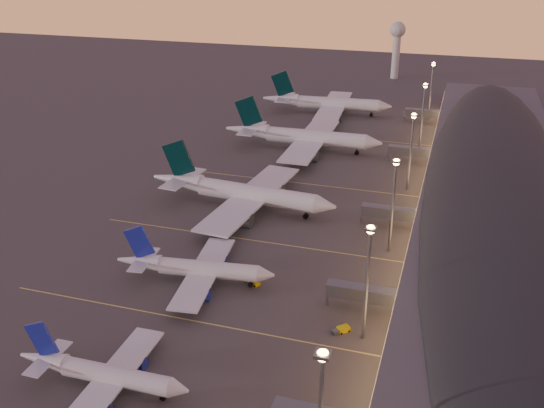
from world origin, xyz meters
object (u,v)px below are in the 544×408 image
Objects in this scene: baggage_tug_d at (341,330)px; airliner_wide_near at (241,193)px; airliner_narrow_north at (195,268)px; airliner_wide_far at (327,103)px; airliner_narrow_south at (102,374)px; radar_tower at (397,41)px; baggage_tug_c at (253,282)px; airliner_wide_mid at (302,137)px.

airliner_wide_near is at bearing 84.46° from baggage_tug_d.
airliner_narrow_north is 0.64× the size of airliner_wide_far.
airliner_narrow_south is 48.71m from baggage_tug_d.
airliner_narrow_south is 0.56× the size of airliner_wide_near.
radar_tower reaches higher than airliner_narrow_north.
radar_tower is at bearing 78.93° from airliner_narrow_north.
airliner_wide_near is at bearing 137.04° from baggage_tug_c.
airliner_wide_far is 157.31m from baggage_tug_c.
airliner_narrow_south is 0.55× the size of airliner_wide_mid.
airliner_wide_mid reaches higher than baggage_tug_c.
radar_tower is at bearing 73.19° from airliner_wide_far.
airliner_wide_near is 206.97m from radar_tower.
radar_tower is at bearing 82.39° from airliner_wide_mid.
airliner_narrow_south is 0.56× the size of airliner_wide_far.
airliner_narrow_north is 0.64× the size of airliner_wide_near.
airliner_wide_far reaches higher than airliner_wide_near.
airliner_wide_far reaches higher than baggage_tug_c.
airliner_wide_mid is 147.29m from radar_tower.
airliner_narrow_north is 14.13m from baggage_tug_c.
radar_tower is (20.56, 90.36, 16.84)m from airliner_wide_far.
airliner_wide_mid is 1.92× the size of radar_tower.
baggage_tug_d is (37.63, -9.55, -3.06)m from airliner_narrow_north.
airliner_wide_mid reaches higher than airliner_narrow_north.
airliner_narrow_south reaches higher than baggage_tug_d.
airliner_wide_near reaches higher than baggage_tug_c.
airliner_narrow_north is 159.48m from airliner_wide_far.
baggage_tug_c is (18.18, -41.40, -4.47)m from airliner_wide_near.
airliner_wide_mid is 14.72× the size of baggage_tug_c.
airliner_narrow_south is 290.55m from radar_tower.
airliner_wide_far is at bearing -102.82° from radar_tower.
baggage_tug_c is (17.69, -156.25, -4.49)m from airliner_wide_far.
radar_tower is (16.84, 289.46, 18.70)m from airliner_narrow_south.
airliner_narrow_north is at bearing -93.73° from radar_tower.
airliner_wide_near is 14.33× the size of baggage_tug_c.
airliner_wide_near reaches higher than airliner_narrow_north.
airliner_wide_mid is at bearing -96.98° from radar_tower.
airliner_narrow_north is 250.97m from radar_tower.
airliner_wide_far is at bearing 92.26° from airliner_wide_mid.
airliner_wide_far reaches higher than airliner_narrow_south.
airliner_narrow_south is 84.37m from airliner_wide_near.
baggage_tug_c is (-2.87, -246.61, -21.33)m from radar_tower.
baggage_tug_d is at bearing 37.10° from airliner_narrow_south.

